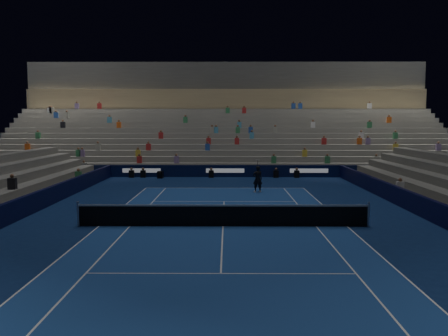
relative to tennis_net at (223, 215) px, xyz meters
The scene contains 9 objects.
ground 0.50m from the tennis_net, ahead, with size 90.00×90.00×0.00m, color #0D214F.
court_surface 0.50m from the tennis_net, ahead, with size 10.97×23.77×0.01m, color navy.
sponsor_barrier_far 18.50m from the tennis_net, 90.00° to the left, with size 44.00×0.25×1.00m, color black.
sponsor_barrier_east 9.70m from the tennis_net, ahead, with size 0.25×37.00×1.00m, color black.
sponsor_barrier_west 9.70m from the tennis_net, behind, with size 0.25×37.00×1.00m, color black.
grandstand_main 28.05m from the tennis_net, 90.00° to the left, with size 44.00×15.20×11.20m.
tennis_net is the anchor object (origin of this frame).
tennis_player 10.20m from the tennis_net, 77.73° to the left, with size 0.64×0.42×1.75m, color black.
broadcast_camera 18.38m from the tennis_net, 106.82° to the left, with size 0.48×0.90×0.57m.
Camera 1 is at (0.20, -20.08, 4.60)m, focal length 37.14 mm.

